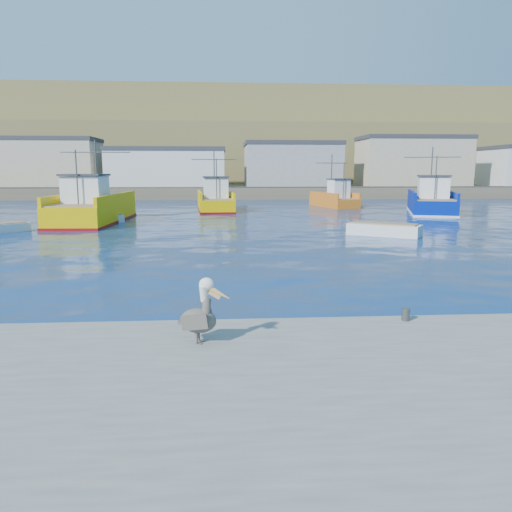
{
  "coord_description": "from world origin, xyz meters",
  "views": [
    {
      "loc": [
        -1.41,
        -14.79,
        4.08
      ],
      "look_at": [
        -0.25,
        2.37,
        1.14
      ],
      "focal_mm": 35.0,
      "sensor_mm": 36.0,
      "label": 1
    }
  ],
  "objects_px": {
    "pelican": "(200,315)",
    "trawler_yellow_b": "(215,201)",
    "skiff_left": "(1,229)",
    "skiff_extra": "(100,220)",
    "trawler_blue": "(431,202)",
    "skiff_mid": "(384,231)",
    "trawler_yellow_a": "(93,209)",
    "boat_orange": "(335,198)"
  },
  "relations": [
    {
      "from": "pelican",
      "to": "trawler_yellow_b",
      "type": "bearing_deg",
      "value": 90.29
    },
    {
      "from": "skiff_left",
      "to": "skiff_extra",
      "type": "relative_size",
      "value": 0.91
    },
    {
      "from": "pelican",
      "to": "trawler_blue",
      "type": "bearing_deg",
      "value": 60.9
    },
    {
      "from": "trawler_yellow_b",
      "to": "pelican",
      "type": "height_order",
      "value": "trawler_yellow_b"
    },
    {
      "from": "trawler_yellow_b",
      "to": "skiff_mid",
      "type": "distance_m",
      "value": 24.02
    },
    {
      "from": "trawler_blue",
      "to": "pelican",
      "type": "distance_m",
      "value": 43.16
    },
    {
      "from": "skiff_left",
      "to": "skiff_extra",
      "type": "bearing_deg",
      "value": 50.52
    },
    {
      "from": "trawler_yellow_a",
      "to": "skiff_mid",
      "type": "height_order",
      "value": "trawler_yellow_a"
    },
    {
      "from": "trawler_yellow_b",
      "to": "skiff_extra",
      "type": "bearing_deg",
      "value": -127.25
    },
    {
      "from": "trawler_blue",
      "to": "boat_orange",
      "type": "height_order",
      "value": "trawler_blue"
    },
    {
      "from": "trawler_yellow_a",
      "to": "skiff_left",
      "type": "distance_m",
      "value": 7.91
    },
    {
      "from": "boat_orange",
      "to": "pelican",
      "type": "height_order",
      "value": "boat_orange"
    },
    {
      "from": "pelican",
      "to": "trawler_yellow_a",
      "type": "bearing_deg",
      "value": 107.83
    },
    {
      "from": "skiff_mid",
      "to": "skiff_extra",
      "type": "relative_size",
      "value": 1.23
    },
    {
      "from": "skiff_mid",
      "to": "skiff_left",
      "type": "bearing_deg",
      "value": 172.58
    },
    {
      "from": "trawler_yellow_b",
      "to": "skiff_mid",
      "type": "xyz_separation_m",
      "value": [
        11.01,
        -21.34,
        -0.66
      ]
    },
    {
      "from": "trawler_yellow_a",
      "to": "trawler_blue",
      "type": "relative_size",
      "value": 1.06
    },
    {
      "from": "trawler_yellow_b",
      "to": "skiff_extra",
      "type": "xyz_separation_m",
      "value": [
        -9.03,
        -11.87,
        -0.72
      ]
    },
    {
      "from": "trawler_yellow_a",
      "to": "pelican",
      "type": "bearing_deg",
      "value": -72.17
    },
    {
      "from": "skiff_extra",
      "to": "pelican",
      "type": "height_order",
      "value": "pelican"
    },
    {
      "from": "trawler_yellow_b",
      "to": "pelican",
      "type": "relative_size",
      "value": 7.23
    },
    {
      "from": "skiff_left",
      "to": "skiff_mid",
      "type": "bearing_deg",
      "value": -7.42
    },
    {
      "from": "boat_orange",
      "to": "pelican",
      "type": "distance_m",
      "value": 48.39
    },
    {
      "from": "boat_orange",
      "to": "skiff_extra",
      "type": "height_order",
      "value": "boat_orange"
    },
    {
      "from": "boat_orange",
      "to": "pelican",
      "type": "xyz_separation_m",
      "value": [
        -13.42,
        -46.49,
        0.11
      ]
    },
    {
      "from": "skiff_extra",
      "to": "pelican",
      "type": "bearing_deg",
      "value": -73.07
    },
    {
      "from": "trawler_blue",
      "to": "boat_orange",
      "type": "bearing_deg",
      "value": 130.78
    },
    {
      "from": "skiff_mid",
      "to": "boat_orange",
      "type": "bearing_deg",
      "value": 84.16
    },
    {
      "from": "trawler_yellow_a",
      "to": "skiff_extra",
      "type": "relative_size",
      "value": 3.34
    },
    {
      "from": "trawler_yellow_a",
      "to": "pelican",
      "type": "distance_m",
      "value": 32.17
    },
    {
      "from": "trawler_yellow_a",
      "to": "trawler_blue",
      "type": "xyz_separation_m",
      "value": [
        30.84,
        7.09,
        -0.07
      ]
    },
    {
      "from": "trawler_blue",
      "to": "skiff_mid",
      "type": "relative_size",
      "value": 2.56
    },
    {
      "from": "trawler_yellow_b",
      "to": "boat_orange",
      "type": "xyz_separation_m",
      "value": [
        13.63,
        4.26,
        0.02
      ]
    },
    {
      "from": "skiff_extra",
      "to": "skiff_mid",
      "type": "bearing_deg",
      "value": -25.28
    },
    {
      "from": "skiff_left",
      "to": "skiff_mid",
      "type": "relative_size",
      "value": 0.74
    },
    {
      "from": "trawler_yellow_a",
      "to": "pelican",
      "type": "xyz_separation_m",
      "value": [
        9.85,
        -30.62,
        0.0
      ]
    },
    {
      "from": "trawler_blue",
      "to": "trawler_yellow_a",
      "type": "bearing_deg",
      "value": -167.05
    },
    {
      "from": "trawler_yellow_b",
      "to": "skiff_left",
      "type": "relative_size",
      "value": 2.96
    },
    {
      "from": "trawler_blue",
      "to": "skiff_mid",
      "type": "distance_m",
      "value": 19.68
    },
    {
      "from": "trawler_yellow_b",
      "to": "skiff_mid",
      "type": "height_order",
      "value": "trawler_yellow_b"
    },
    {
      "from": "boat_orange",
      "to": "skiff_extra",
      "type": "bearing_deg",
      "value": -144.55
    },
    {
      "from": "trawler_yellow_a",
      "to": "trawler_yellow_b",
      "type": "bearing_deg",
      "value": 50.29
    }
  ]
}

